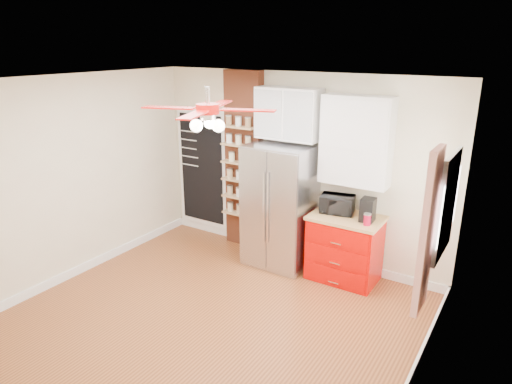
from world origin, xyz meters
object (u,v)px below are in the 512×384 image
Objects in this scene: coffee_maker at (368,210)px; pantry_jar_oats at (232,157)px; ceiling_fan at (208,110)px; fridge at (280,206)px; red_cabinet at (345,248)px; toaster_oven at (337,204)px; canister_left at (367,220)px.

pantry_jar_oats is (-2.17, 0.10, 0.39)m from coffee_maker.
ceiling_fan reaches higher than coffee_maker.
fridge reaches higher than coffee_maker.
toaster_oven is at bearing 157.86° from red_cabinet.
pantry_jar_oats is at bearing 171.13° from fridge.
red_cabinet is 0.66m from coffee_maker.
toaster_oven is 3.33× the size of pantry_jar_oats.
ceiling_fan is (-0.92, -1.68, 1.97)m from red_cabinet.
ceiling_fan is at bearing -128.85° from canister_left.
ceiling_fan is at bearing -61.26° from pantry_jar_oats.
canister_left is (0.05, -0.14, -0.08)m from coffee_maker.
fridge is 0.82m from toaster_oven.
fridge is at bearing -8.87° from pantry_jar_oats.
fridge is 1.25× the size of ceiling_fan.
fridge is 12.73× the size of canister_left.
ceiling_fan is at bearing -118.71° from red_cabinet.
coffee_maker is (0.44, -0.07, 0.03)m from toaster_oven.
ceiling_fan is 2.48m from coffee_maker.
red_cabinet is 2.16× the size of toaster_oven.
coffee_maker reaches higher than red_cabinet.
canister_left is (1.29, -0.09, 0.09)m from fridge.
canister_left is at bearing -23.42° from red_cabinet.
ceiling_fan is 4.64× the size of coffee_maker.
coffee_maker is at bearing -2.52° from pantry_jar_oats.
ceiling_fan is 10.18× the size of canister_left.
toaster_oven is (0.80, 0.12, 0.15)m from fridge.
fridge is at bearing 176.05° from canister_left.
canister_left is at bearing -6.01° from pantry_jar_oats.
pantry_jar_oats is (-0.92, 0.14, 0.56)m from fridge.
coffee_maker is 2.20m from pantry_jar_oats.
canister_left is 1.05× the size of pantry_jar_oats.
coffee_maker is 0.17m from canister_left.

